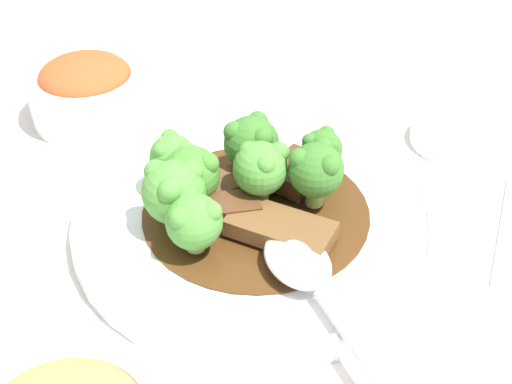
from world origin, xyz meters
name	(u,v)px	position (x,y,z in m)	size (l,w,h in m)	color
ground_plane	(256,227)	(0.00, 0.00, 0.00)	(4.00, 4.00, 0.00)	silver
main_plate	(256,217)	(0.00, 0.00, 0.01)	(0.28, 0.28, 0.02)	white
beef_strip_0	(221,210)	(-0.02, 0.02, 0.03)	(0.05, 0.06, 0.01)	#56331E
beef_strip_1	(229,183)	(0.01, 0.03, 0.02)	(0.06, 0.06, 0.01)	brown
beef_strip_2	(296,173)	(0.04, -0.02, 0.03)	(0.05, 0.05, 0.02)	#56331E
beef_strip_3	(281,229)	(-0.02, -0.03, 0.03)	(0.04, 0.08, 0.01)	brown
broccoli_floret_0	(322,149)	(0.06, -0.03, 0.04)	(0.03, 0.03, 0.04)	#7FA84C
broccoli_floret_1	(190,173)	(-0.01, 0.05, 0.04)	(0.04, 0.04, 0.05)	#7FA84C
broccoli_floret_2	(264,169)	(0.01, 0.00, 0.05)	(0.04, 0.04, 0.05)	#7FA84C
broccoli_floret_3	(316,169)	(0.02, -0.04, 0.05)	(0.04, 0.04, 0.05)	#8EB756
broccoli_floret_4	(174,155)	(0.00, 0.07, 0.05)	(0.04, 0.04, 0.05)	#8EB756
broccoli_floret_5	(174,191)	(-0.04, 0.05, 0.05)	(0.05, 0.05, 0.05)	#7FA84C
broccoli_floret_6	(251,142)	(0.04, 0.02, 0.05)	(0.04, 0.04, 0.05)	#7FA84C
broccoli_floret_7	(194,221)	(-0.06, 0.02, 0.04)	(0.04, 0.04, 0.04)	#7FA84C
serving_spoon	(308,275)	(-0.06, -0.06, 0.03)	(0.16, 0.16, 0.01)	silver
side_bowl_kimchi	(87,90)	(0.09, 0.20, 0.03)	(0.11, 0.11, 0.06)	white
sauce_dish	(454,136)	(0.17, -0.12, 0.01)	(0.08, 0.08, 0.01)	white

